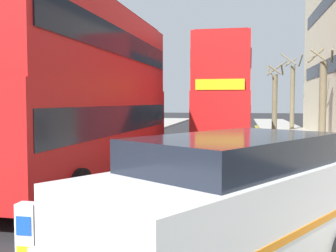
{
  "coord_description": "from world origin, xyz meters",
  "views": [
    {
      "loc": [
        2.86,
        -1.42,
        2.59
      ],
      "look_at": [
        0.5,
        11.0,
        1.8
      ],
      "focal_mm": 41.85,
      "sensor_mm": 36.0,
      "label": 1
    }
  ],
  "objects": [
    {
      "name": "sidewalk_right",
      "position": [
        6.5,
        16.0,
        0.07
      ],
      "size": [
        4.0,
        80.0,
        0.14
      ],
      "primitive_type": "cube",
      "color": "#9E9991",
      "rests_on": "ground"
    },
    {
      "name": "sidewalk_left",
      "position": [
        -6.5,
        16.0,
        0.07
      ],
      "size": [
        4.0,
        80.0,
        0.14
      ],
      "primitive_type": "cube",
      "color": "#9E9991",
      "rests_on": "ground"
    },
    {
      "name": "kerb_line_outer",
      "position": [
        4.4,
        14.0,
        0.0
      ],
      "size": [
        0.1,
        56.0,
        0.01
      ],
      "primitive_type": "cube",
      "color": "yellow",
      "rests_on": "ground"
    },
    {
      "name": "kerb_line_inner",
      "position": [
        4.24,
        14.0,
        0.0
      ],
      "size": [
        0.1,
        56.0,
        0.01
      ],
      "primitive_type": "cube",
      "color": "yellow",
      "rests_on": "ground"
    },
    {
      "name": "keep_left_bollard",
      "position": [
        0.0,
        3.37,
        0.61
      ],
      "size": [
        0.36,
        0.28,
        1.11
      ],
      "color": "silver",
      "rests_on": "traffic_island"
    },
    {
      "name": "double_decker_bus_away",
      "position": [
        -2.02,
        10.43,
        3.03
      ],
      "size": [
        3.05,
        10.88,
        5.64
      ],
      "color": "red",
      "rests_on": "ground"
    },
    {
      "name": "double_decker_bus_oncoming",
      "position": [
        1.94,
        20.09,
        3.03
      ],
      "size": [
        2.81,
        10.81,
        5.64
      ],
      "color": "red",
      "rests_on": "ground"
    },
    {
      "name": "taxi_minivan",
      "position": [
        2.65,
        3.82,
        1.07
      ],
      "size": [
        4.18,
        5.05,
        2.12
      ],
      "color": "white",
      "rests_on": "ground"
    },
    {
      "name": "street_tree_near",
      "position": [
        5.28,
        29.39,
        2.65
      ],
      "size": [
        1.56,
        1.61,
        5.61
      ],
      "color": "#6B6047",
      "rests_on": "sidewalk_right"
    },
    {
      "name": "street_tree_mid",
      "position": [
        7.63,
        23.6,
        2.73
      ],
      "size": [
        1.54,
        1.73,
        5.77
      ],
      "color": "#6B6047",
      "rests_on": "sidewalk_right"
    },
    {
      "name": "street_tree_far",
      "position": [
        7.24,
        35.03,
        3.2
      ],
      "size": [
        1.93,
        1.91,
        6.76
      ],
      "color": "#6B6047",
      "rests_on": "sidewalk_right"
    }
  ]
}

